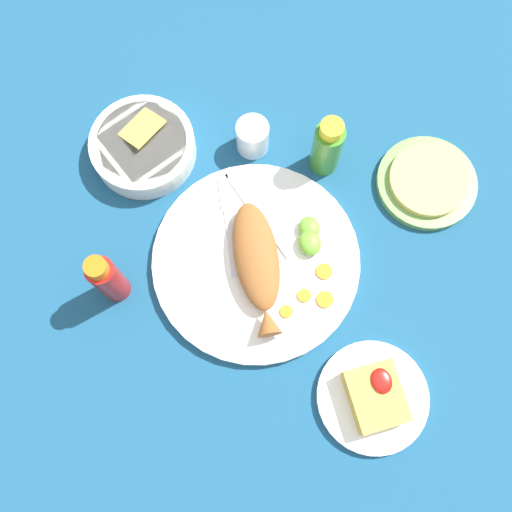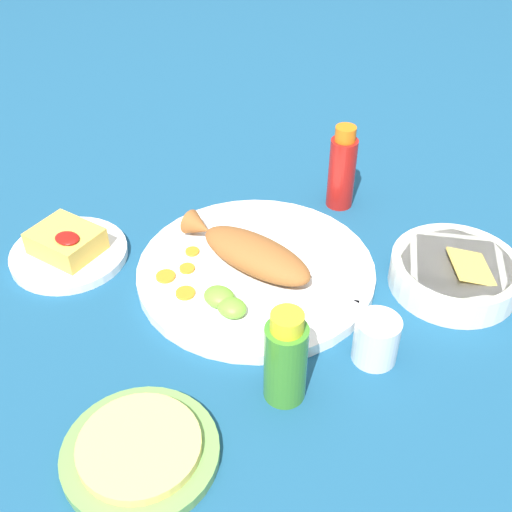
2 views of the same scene
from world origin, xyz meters
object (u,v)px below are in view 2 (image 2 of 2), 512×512
object	(u,v)px
fried_fish	(250,252)
fork_far	(301,296)
fork_near	(317,276)
main_plate	(256,271)
hot_sauce_bottle_green	(286,359)
guacamole_bowl	(455,272)
tortilla_plate	(141,453)
side_plate_fries	(69,254)
hot_sauce_bottle_red	(342,169)
salt_cup	(376,342)

from	to	relation	value
fried_fish	fork_far	size ratio (longest dim) A/B	1.27
fork_near	fork_far	xyz separation A→B (m)	(0.00, -0.05, 0.00)
main_plate	hot_sauce_bottle_green	size ratio (longest dim) A/B	2.63
fork_near	fork_far	size ratio (longest dim) A/B	1.03
hot_sauce_bottle_green	main_plate	bearing A→B (deg)	131.45
fork_far	guacamole_bowl	world-z (taller)	guacamole_bowl
tortilla_plate	side_plate_fries	bearing A→B (deg)	146.82
hot_sauce_bottle_green	side_plate_fries	distance (m)	0.42
main_plate	fork_far	xyz separation A→B (m)	(0.09, -0.02, 0.01)
hot_sauce_bottle_green	tortilla_plate	distance (m)	0.19
main_plate	guacamole_bowl	world-z (taller)	guacamole_bowl
hot_sauce_bottle_green	tortilla_plate	xyz separation A→B (m)	(-0.09, -0.16, -0.05)
fork_near	tortilla_plate	distance (m)	0.35
hot_sauce_bottle_red	salt_cup	distance (m)	0.35
fried_fish	tortilla_plate	xyz separation A→B (m)	(0.07, -0.33, -0.03)
main_plate	tortilla_plate	distance (m)	0.33
hot_sauce_bottle_green	tortilla_plate	size ratio (longest dim) A/B	0.76
hot_sauce_bottle_green	salt_cup	bearing A→B (deg)	59.11
hot_sauce_bottle_green	fork_far	bearing A→B (deg)	112.04
fried_fish	fork_far	xyz separation A→B (m)	(0.10, -0.02, -0.02)
fork_near	guacamole_bowl	world-z (taller)	guacamole_bowl
side_plate_fries	guacamole_bowl	size ratio (longest dim) A/B	0.96
main_plate	hot_sauce_bottle_green	xyz separation A→B (m)	(0.15, -0.17, 0.05)
fried_fish	fork_far	distance (m)	0.10
hot_sauce_bottle_red	side_plate_fries	world-z (taller)	hot_sauce_bottle_red
hot_sauce_bottle_red	guacamole_bowl	xyz separation A→B (m)	(0.23, -0.10, -0.04)
fork_near	salt_cup	world-z (taller)	salt_cup
tortilla_plate	salt_cup	bearing A→B (deg)	60.41
fork_far	tortilla_plate	xyz separation A→B (m)	(-0.03, -0.30, -0.01)
fried_fish	guacamole_bowl	distance (m)	0.29
main_plate	hot_sauce_bottle_red	bearing A→B (deg)	85.67
main_plate	fried_fish	size ratio (longest dim) A/B	1.52
main_plate	hot_sauce_bottle_red	xyz separation A→B (m)	(0.02, 0.23, 0.06)
fork_far	guacamole_bowl	bearing A→B (deg)	25.89
hot_sauce_bottle_green	tortilla_plate	world-z (taller)	hot_sauce_bottle_green
fork_far	guacamole_bowl	size ratio (longest dim) A/B	0.99
fork_far	side_plate_fries	distance (m)	0.36
main_plate	salt_cup	xyz separation A→B (m)	(0.21, -0.05, 0.02)
fried_fish	hot_sauce_bottle_green	xyz separation A→B (m)	(0.16, -0.17, 0.02)
guacamole_bowl	tortilla_plate	size ratio (longest dim) A/B	1.04
fork_far	hot_sauce_bottle_red	world-z (taller)	hot_sauce_bottle_red
hot_sauce_bottle_red	salt_cup	xyz separation A→B (m)	(0.19, -0.29, -0.04)
fried_fish	salt_cup	bearing A→B (deg)	-7.63
salt_cup	guacamole_bowl	world-z (taller)	salt_cup
fried_fish	hot_sauce_bottle_red	bearing A→B (deg)	89.03
side_plate_fries	tortilla_plate	distance (m)	0.38
fried_fish	hot_sauce_bottle_green	bearing A→B (deg)	-40.71
fork_near	hot_sauce_bottle_red	xyz separation A→B (m)	(-0.07, 0.21, 0.05)
fork_near	salt_cup	xyz separation A→B (m)	(0.13, -0.08, 0.01)
fried_fish	fork_near	world-z (taller)	fried_fish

